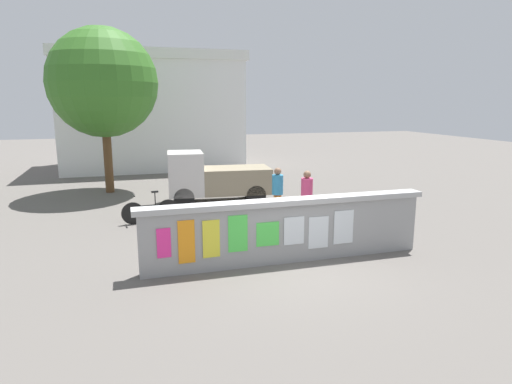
{
  "coord_description": "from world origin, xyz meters",
  "views": [
    {
      "loc": [
        -3.44,
        -8.96,
        3.59
      ],
      "look_at": [
        0.07,
        2.65,
        1.09
      ],
      "focal_mm": 30.98,
      "sensor_mm": 36.0,
      "label": 1
    }
  ],
  "objects": [
    {
      "name": "person_bystander",
      "position": [
        1.62,
        2.67,
        0.99
      ],
      "size": [
        0.45,
        0.45,
        1.62
      ],
      "color": "yellow",
      "rests_on": "ground"
    },
    {
      "name": "building_background",
      "position": [
        -1.81,
        16.36,
        3.08
      ],
      "size": [
        9.54,
        5.98,
        6.12
      ],
      "color": "white",
      "rests_on": "ground"
    },
    {
      "name": "tree_roadside",
      "position": [
        -4.03,
        9.4,
        4.27
      ],
      "size": [
        4.18,
        4.18,
        6.37
      ],
      "color": "brown",
      "rests_on": "ground"
    },
    {
      "name": "poster_wall",
      "position": [
        -0.01,
        -0.0,
        0.75
      ],
      "size": [
        6.73,
        0.42,
        1.46
      ],
      "color": "#969696",
      "rests_on": "ground"
    },
    {
      "name": "auto_rickshaw_truck",
      "position": [
        -0.39,
        6.36,
        0.9
      ],
      "size": [
        3.73,
        1.84,
        1.85
      ],
      "color": "black",
      "rests_on": "ground"
    },
    {
      "name": "motorcycle",
      "position": [
        -1.3,
        2.22,
        0.46
      ],
      "size": [
        1.9,
        0.56,
        0.87
      ],
      "color": "black",
      "rests_on": "ground"
    },
    {
      "name": "bicycle_far",
      "position": [
        2.45,
        1.58,
        0.36
      ],
      "size": [
        1.66,
        0.6,
        0.95
      ],
      "color": "black",
      "rests_on": "ground"
    },
    {
      "name": "bicycle_near",
      "position": [
        -2.75,
        4.29,
        0.36
      ],
      "size": [
        1.71,
        0.44,
        0.95
      ],
      "color": "black",
      "rests_on": "ground"
    },
    {
      "name": "person_walking",
      "position": [
        1.0,
        3.47,
        0.99
      ],
      "size": [
        0.44,
        0.44,
        1.62
      ],
      "color": "#BF6626",
      "rests_on": "ground"
    },
    {
      "name": "ground",
      "position": [
        0.0,
        8.0,
        0.0
      ],
      "size": [
        60.0,
        60.0,
        0.0
      ],
      "primitive_type": "plane",
      "color": "#605B56"
    }
  ]
}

